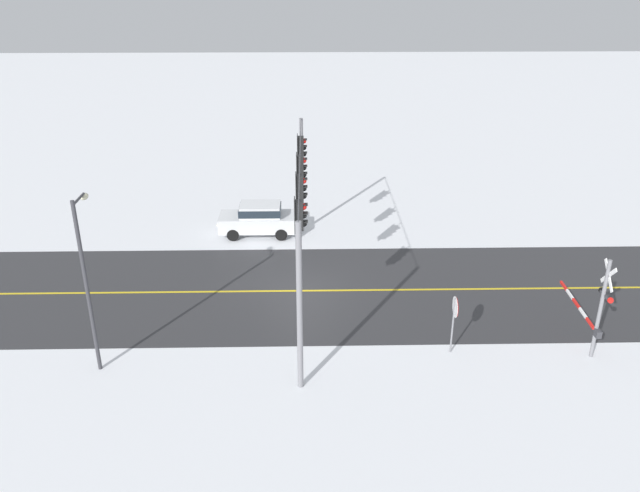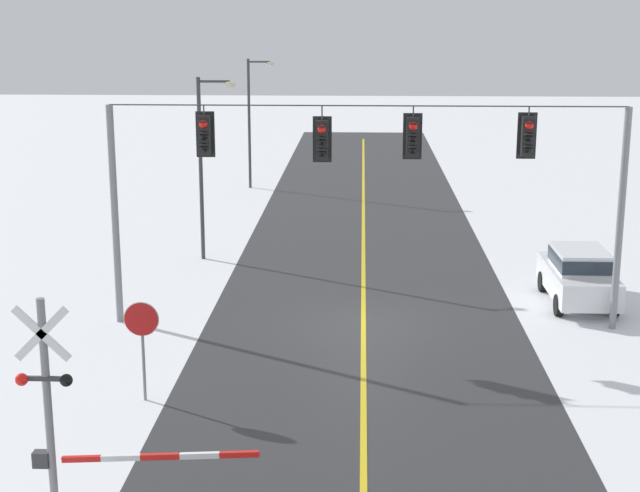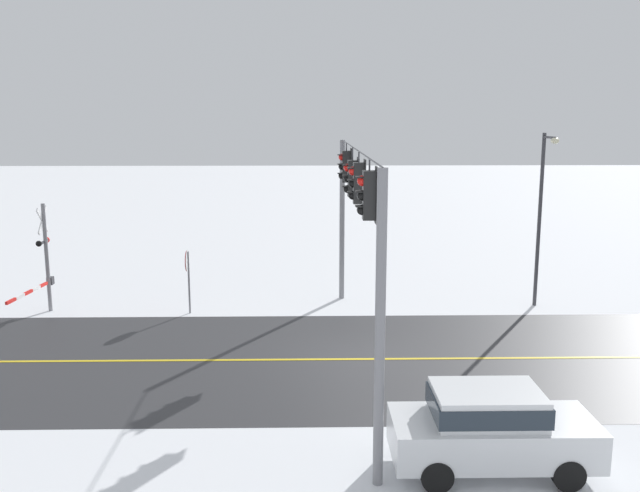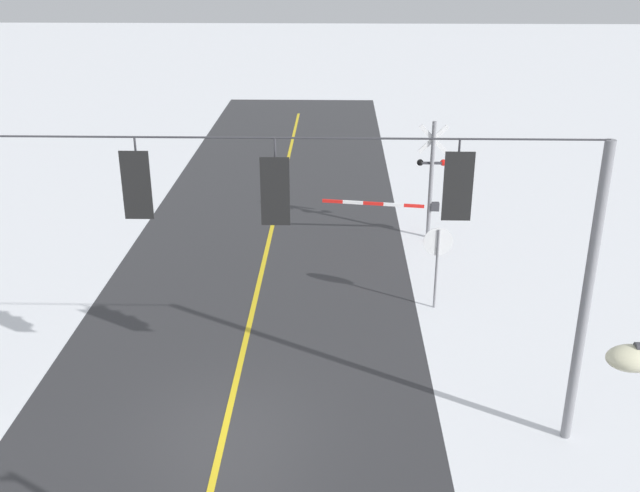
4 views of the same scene
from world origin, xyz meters
TOP-DOWN VIEW (x-y plane):
  - ground_plane at (0.00, 0.00)m, footprint 160.00×160.00m
  - signal_span at (0.01, -0.01)m, footprint 14.20×0.47m
  - stop_sign at (-4.99, -5.69)m, footprint 0.80×0.09m
  - railroad_crossing at (-5.09, -10.90)m, footprint 4.10×0.31m

SIDE VIEW (x-z plane):
  - ground_plane at x=0.00m, z-range 0.00..0.00m
  - stop_sign at x=-4.99m, z-range 0.54..2.89m
  - railroad_crossing at x=-5.09m, z-range -0.01..3.99m
  - signal_span at x=0.01m, z-range 1.32..7.54m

